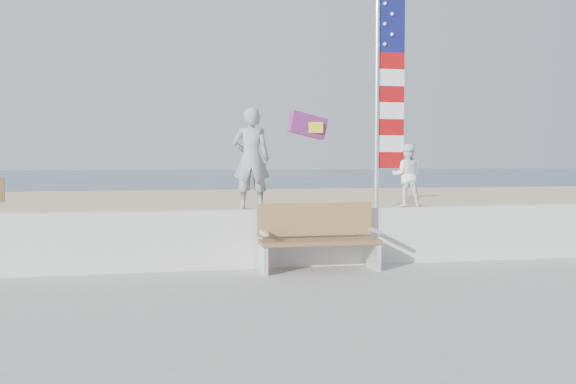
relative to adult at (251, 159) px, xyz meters
name	(u,v)px	position (x,y,z in m)	size (l,w,h in m)	color
ground	(301,308)	(0.34, -2.00, -1.86)	(220.00, 220.00, 0.00)	#314862
sand	(227,227)	(0.34, 7.00, -1.82)	(90.00, 40.00, 0.08)	#CBB787
seawall	(273,238)	(0.34, 0.00, -1.23)	(30.00, 0.35, 0.90)	silver
adult	(251,159)	(0.00, 0.00, 0.00)	(0.57, 0.37, 1.56)	gray
child	(407,175)	(2.55, 0.00, -0.27)	(0.50, 0.39, 1.02)	white
bench	(318,236)	(0.95, -0.45, -1.17)	(1.80, 0.57, 1.00)	brown
flag	(384,88)	(2.16, 0.00, 1.13)	(0.50, 0.08, 3.50)	silver
parafoil_kite	(309,126)	(1.57, 2.75, 0.67)	(0.87, 0.38, 0.58)	red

